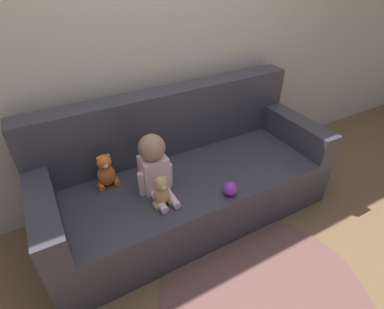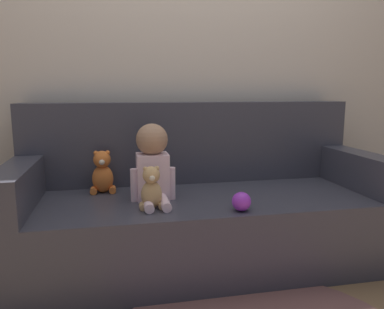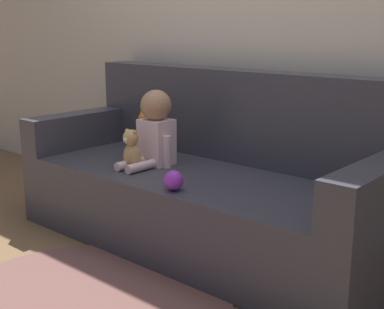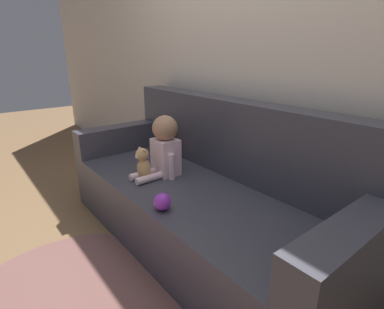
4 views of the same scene
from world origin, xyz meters
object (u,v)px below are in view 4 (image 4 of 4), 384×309
couch (204,196)px  teddy_bear_brown (143,165)px  plush_toy_side (167,144)px  person_baby (164,147)px  toy_ball (162,202)px

couch → teddy_bear_brown: (-0.31, -0.28, 0.20)m
couch → plush_toy_side: (-0.56, 0.08, 0.21)m
couch → person_baby: couch is taller
person_baby → plush_toy_side: size_ratio=1.67×
couch → person_baby: size_ratio=5.06×
person_baby → plush_toy_side: 0.35m
plush_toy_side → toy_ball: 0.84m
plush_toy_side → toy_ball: size_ratio=2.61×
couch → toy_ball: 0.45m
couch → plush_toy_side: size_ratio=8.43×
person_baby → toy_ball: 0.52m
person_baby → toy_ball: person_baby is taller
person_baby → teddy_bear_brown: person_baby is taller
plush_toy_side → teddy_bear_brown: bearing=-55.0°
teddy_bear_brown → toy_ball: bearing=-16.9°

